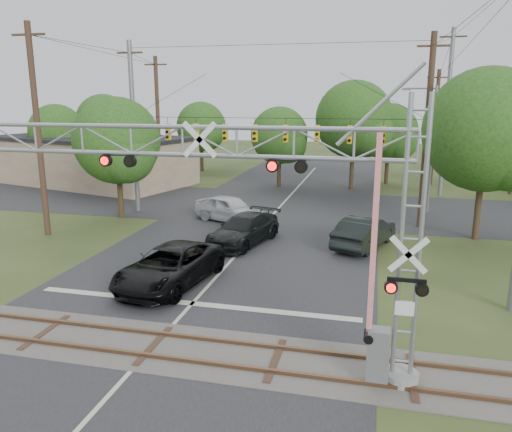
% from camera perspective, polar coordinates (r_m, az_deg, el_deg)
% --- Properties ---
extents(ground, '(160.00, 160.00, 0.00)m').
position_cam_1_polar(ground, '(15.40, -14.88, -17.64)').
color(ground, '#2F3E1C').
rests_on(ground, ground).
extents(road_main, '(14.00, 90.00, 0.02)m').
position_cam_1_polar(road_main, '(23.80, -3.46, -5.80)').
color(road_main, '#252427').
rests_on(road_main, ground).
extents(road_cross, '(90.00, 12.00, 0.02)m').
position_cam_1_polar(road_cross, '(36.93, 2.86, 1.16)').
color(road_cross, '#252427').
rests_on(road_cross, ground).
extents(railroad_track, '(90.00, 3.20, 0.17)m').
position_cam_1_polar(railroad_track, '(16.93, -11.60, -14.31)').
color(railroad_track, '#453F3B').
rests_on(railroad_track, ground).
extents(crossing_gantry, '(13.19, 1.02, 7.97)m').
position_cam_1_polar(crossing_gantry, '(13.71, 1.37, 1.51)').
color(crossing_gantry, gray).
rests_on(crossing_gantry, ground).
extents(traffic_signal_span, '(19.34, 0.36, 11.50)m').
position_cam_1_polar(traffic_signal_span, '(32.08, 3.16, 9.61)').
color(traffic_signal_span, slate).
rests_on(traffic_signal_span, ground).
extents(pickup_black, '(3.59, 6.32, 1.66)m').
position_cam_1_polar(pickup_black, '(21.62, -9.81, -5.69)').
color(pickup_black, black).
rests_on(pickup_black, ground).
extents(car_dark, '(3.57, 5.89, 1.60)m').
position_cam_1_polar(car_dark, '(27.22, -1.41, -1.57)').
color(car_dark, black).
rests_on(car_dark, ground).
extents(sedan_silver, '(5.33, 3.86, 1.69)m').
position_cam_1_polar(sedan_silver, '(32.20, -3.04, 0.85)').
color(sedan_silver, '#B5B6BD').
rests_on(sedan_silver, ground).
extents(suv_dark, '(3.40, 5.36, 1.67)m').
position_cam_1_polar(suv_dark, '(27.28, 12.29, -1.77)').
color(suv_dark, black).
rests_on(suv_dark, ground).
extents(commercial_building, '(20.33, 13.97, 4.32)m').
position_cam_1_polar(commercial_building, '(49.34, -18.27, 6.14)').
color(commercial_building, '#88745B').
rests_on(commercial_building, ground).
extents(streetlight, '(2.30, 0.24, 8.61)m').
position_cam_1_polar(streetlight, '(35.99, 19.23, 7.85)').
color(streetlight, slate).
rests_on(streetlight, ground).
extents(utility_poles, '(25.80, 29.11, 13.22)m').
position_cam_1_polar(utility_poles, '(34.67, 7.04, 10.46)').
color(utility_poles, '#3A241A').
rests_on(utility_poles, ground).
extents(treeline, '(49.72, 28.73, 9.48)m').
position_cam_1_polar(treeline, '(42.53, 6.27, 9.93)').
color(treeline, '#3B2B1A').
rests_on(treeline, ground).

